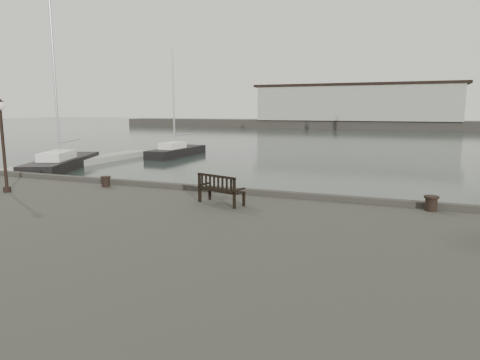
# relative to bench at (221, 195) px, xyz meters

# --- Properties ---
(ground) EXTENTS (400.00, 400.00, 0.00)m
(ground) POSITION_rel_bench_xyz_m (0.25, 1.97, -1.85)
(ground) COLOR black
(ground) RESTS_ON ground
(pontoon) EXTENTS (2.00, 24.00, 0.50)m
(pontoon) POSITION_rel_bench_xyz_m (-19.75, 11.97, -1.60)
(pontoon) COLOR #A19F95
(pontoon) RESTS_ON ground
(breakwater) EXTENTS (140.00, 9.50, 12.20)m
(breakwater) POSITION_rel_bench_xyz_m (-4.31, 93.97, 2.45)
(breakwater) COLOR #383530
(breakwater) RESTS_ON ground
(bench) EXTENTS (1.67, 1.02, 0.91)m
(bench) POSITION_rel_bench_xyz_m (0.00, 0.00, 0.00)
(bench) COLOR black
(bench) RESTS_ON quay
(bollard_left) EXTENTS (0.50, 0.50, 0.40)m
(bollard_left) POSITION_rel_bench_xyz_m (-5.35, 1.14, -0.09)
(bollard_left) COLOR black
(bollard_left) RESTS_ON quay
(bollard_right) EXTENTS (0.53, 0.53, 0.44)m
(bollard_right) POSITION_rel_bench_xyz_m (6.05, 1.47, -0.07)
(bollard_right) COLOR black
(bollard_right) RESTS_ON quay
(lamp_post) EXTENTS (0.33, 0.33, 3.34)m
(lamp_post) POSITION_rel_bench_xyz_m (-7.91, -1.07, 1.85)
(lamp_post) COLOR black
(lamp_post) RESTS_ON quay
(yacht_c) EXTENTS (6.47, 10.52, 13.88)m
(yacht_c) POSITION_rel_bench_xyz_m (-19.49, 13.38, -1.61)
(yacht_c) COLOR black
(yacht_c) RESTS_ON ground
(yacht_d) EXTENTS (2.39, 8.41, 10.70)m
(yacht_d) POSITION_rel_bench_xyz_m (-15.93, 24.57, -1.62)
(yacht_d) COLOR black
(yacht_d) RESTS_ON ground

